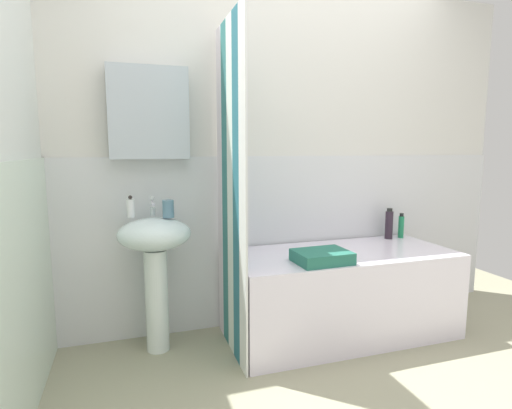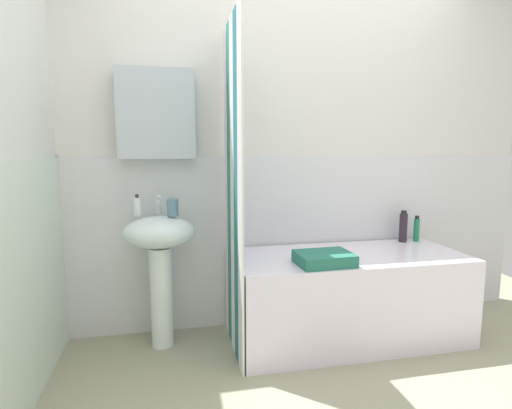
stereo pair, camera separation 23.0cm
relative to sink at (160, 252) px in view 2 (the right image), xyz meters
The scene contains 10 objects.
wall_back_tiled 1.04m from the sink, 15.10° to the left, with size 3.60×0.18×2.40m.
sink is the anchor object (origin of this frame).
faucet 0.30m from the sink, 90.00° to the left, with size 0.03×0.12×0.12m.
soap_dispenser 0.32m from the sink, 152.05° to the left, with size 0.05×0.05×0.13m.
toothbrush_cup 0.29m from the sink, ahead, with size 0.07×0.07×0.11m, color slate.
bathtub 1.26m from the sink, ahead, with size 1.49×0.67×0.57m, color white.
shower_curtain 0.60m from the sink, 18.15° to the right, with size 0.01×0.67×2.00m.
shampoo_bottle 1.85m from the sink, ahead, with size 0.04×0.04×0.19m.
conditioner_bottle 1.75m from the sink, ahead, with size 0.06×0.06×0.23m.
towel_folded 1.01m from the sink, 19.30° to the right, with size 0.32×0.25×0.07m, color #286D5B.
Camera 2 is at (-0.85, -1.50, 1.25)m, focal length 28.39 mm.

